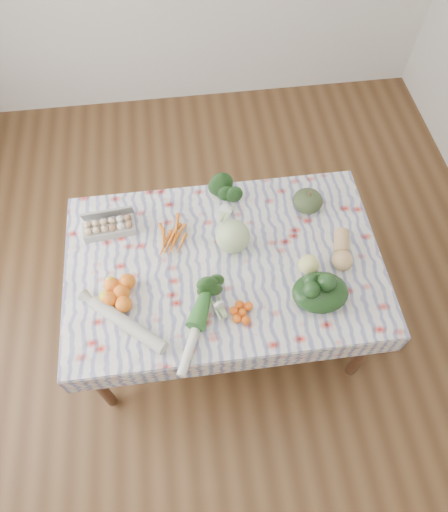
{
  "coord_description": "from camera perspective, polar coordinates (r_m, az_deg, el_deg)",
  "views": [
    {
      "loc": [
        -0.16,
        -1.21,
        2.82
      ],
      "look_at": [
        0.0,
        0.0,
        0.82
      ],
      "focal_mm": 32.0,
      "sensor_mm": 36.0,
      "label": 1
    }
  ],
  "objects": [
    {
      "name": "butternut_squash",
      "position": [
        2.44,
        14.58,
        0.82
      ],
      "size": [
        0.16,
        0.25,
        0.11
      ],
      "primitive_type": "ellipsoid",
      "rotation": [
        0.0,
        0.0,
        -0.25
      ],
      "color": "tan",
      "rests_on": "tablecloth"
    },
    {
      "name": "grapefruit",
      "position": [
        2.36,
        10.56,
        -1.07
      ],
      "size": [
        0.13,
        0.13,
        0.11
      ],
      "primitive_type": "sphere",
      "rotation": [
        0.0,
        0.0,
        -0.33
      ],
      "color": "#E6E57F",
      "rests_on": "tablecloth"
    },
    {
      "name": "kabocha_squash",
      "position": [
        2.59,
        10.44,
        6.81
      ],
      "size": [
        0.19,
        0.19,
        0.11
      ],
      "primitive_type": "ellipsoid",
      "rotation": [
        0.0,
        0.0,
        -0.19
      ],
      "color": "#394A28",
      "rests_on": "tablecloth"
    },
    {
      "name": "kale_bunch",
      "position": [
        2.53,
        0.53,
        7.32
      ],
      "size": [
        0.22,
        0.21,
        0.16
      ],
      "primitive_type": "ellipsoid",
      "rotation": [
        0.0,
        0.0,
        -0.35
      ],
      "color": "#1B3E17",
      "rests_on": "tablecloth"
    },
    {
      "name": "carrot_bunch",
      "position": [
        2.46,
        -6.37,
        2.22
      ],
      "size": [
        0.23,
        0.22,
        0.04
      ],
      "primitive_type": "cube",
      "rotation": [
        0.0,
        0.0,
        -0.23
      ],
      "color": "orange",
      "rests_on": "tablecloth"
    },
    {
      "name": "ground",
      "position": [
        3.07,
        -0.0,
        -7.98
      ],
      "size": [
        4.5,
        4.5,
        0.0
      ],
      "primitive_type": "plane",
      "color": "#51341B",
      "rests_on": "ground"
    },
    {
      "name": "daikon",
      "position": [
        2.24,
        -11.97,
        -8.37
      ],
      "size": [
        0.39,
        0.35,
        0.07
      ],
      "primitive_type": "cylinder",
      "rotation": [
        1.57,
        0.0,
        0.86
      ],
      "color": "beige",
      "rests_on": "tablecloth"
    },
    {
      "name": "cabbage",
      "position": [
        2.37,
        1.1,
        2.45
      ],
      "size": [
        0.24,
        0.24,
        0.18
      ],
      "primitive_type": "sphere",
      "rotation": [
        0.0,
        0.0,
        -0.43
      ],
      "color": "#AFC888",
      "rests_on": "tablecloth"
    },
    {
      "name": "tablecloth",
      "position": [
        2.39,
        -0.0,
        -0.8
      ],
      "size": [
        1.66,
        1.06,
        0.01
      ],
      "primitive_type": "cube",
      "color": "silver",
      "rests_on": "dining_table"
    },
    {
      "name": "egg_carton",
      "position": [
        2.54,
        -14.14,
        3.45
      ],
      "size": [
        0.29,
        0.13,
        0.07
      ],
      "primitive_type": "cube",
      "rotation": [
        0.0,
        0.0,
        0.08
      ],
      "color": "#A3A39F",
      "rests_on": "tablecloth"
    },
    {
      "name": "dining_table",
      "position": [
        2.46,
        -0.0,
        -1.71
      ],
      "size": [
        1.6,
        1.0,
        0.75
      ],
      "color": "brown",
      "rests_on": "ground"
    },
    {
      "name": "broccoli",
      "position": [
        2.23,
        -1.29,
        -5.01
      ],
      "size": [
        0.19,
        0.19,
        0.11
      ],
      "primitive_type": "ellipsoid",
      "rotation": [
        0.0,
        0.0,
        0.37
      ],
      "color": "#244B1C",
      "rests_on": "tablecloth"
    },
    {
      "name": "mandarin_cluster",
      "position": [
        2.23,
        2.37,
        -7.01
      ],
      "size": [
        0.19,
        0.19,
        0.05
      ],
      "primitive_type": "cube",
      "rotation": [
        0.0,
        0.0,
        -0.31
      ],
      "color": "orange",
      "rests_on": "tablecloth"
    },
    {
      "name": "spinach_bag",
      "position": [
        2.28,
        11.95,
        -4.46
      ],
      "size": [
        0.34,
        0.31,
        0.12
      ],
      "primitive_type": "ellipsoid",
      "rotation": [
        0.0,
        0.0,
        -0.35
      ],
      "color": "black",
      "rests_on": "tablecloth"
    },
    {
      "name": "leek",
      "position": [
        2.19,
        -3.65,
        -9.39
      ],
      "size": [
        0.21,
        0.43,
        0.05
      ],
      "primitive_type": "cylinder",
      "rotation": [
        1.57,
        0.0,
        -0.39
      ],
      "color": "white",
      "rests_on": "tablecloth"
    },
    {
      "name": "orange_cluster",
      "position": [
        2.31,
        -12.7,
        -4.47
      ],
      "size": [
        0.3,
        0.3,
        0.09
      ],
      "primitive_type": "cube",
      "rotation": [
        0.0,
        0.0,
        -0.16
      ],
      "color": "orange",
      "rests_on": "tablecloth"
    }
  ]
}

